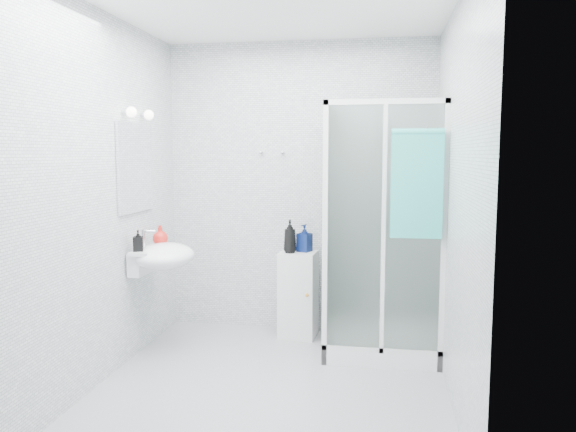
% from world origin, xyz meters
% --- Properties ---
extents(room, '(2.40, 2.60, 2.60)m').
position_xyz_m(room, '(0.00, 0.00, 1.30)').
color(room, silver).
rests_on(room, ground).
extents(shower_enclosure, '(0.90, 0.95, 2.00)m').
position_xyz_m(shower_enclosure, '(0.67, 0.77, 0.45)').
color(shower_enclosure, white).
rests_on(shower_enclosure, ground).
extents(wall_basin, '(0.46, 0.56, 0.35)m').
position_xyz_m(wall_basin, '(-0.99, 0.45, 0.80)').
color(wall_basin, white).
rests_on(wall_basin, ground).
extents(mirror, '(0.02, 0.60, 0.70)m').
position_xyz_m(mirror, '(-1.19, 0.45, 1.50)').
color(mirror, white).
rests_on(mirror, room).
extents(vanity_lights, '(0.10, 0.40, 0.08)m').
position_xyz_m(vanity_lights, '(-1.14, 0.45, 1.92)').
color(vanity_lights, silver).
rests_on(vanity_lights, room).
extents(wall_hooks, '(0.23, 0.06, 0.03)m').
position_xyz_m(wall_hooks, '(-0.25, 1.26, 1.62)').
color(wall_hooks, silver).
rests_on(wall_hooks, room).
extents(storage_cabinet, '(0.33, 0.35, 0.76)m').
position_xyz_m(storage_cabinet, '(0.02, 1.06, 0.38)').
color(storage_cabinet, silver).
rests_on(storage_cabinet, ground).
extents(hand_towel, '(0.37, 0.05, 0.78)m').
position_xyz_m(hand_towel, '(0.98, 0.36, 1.41)').
color(hand_towel, teal).
rests_on(hand_towel, shower_enclosure).
extents(shampoo_bottle_a, '(0.13, 0.13, 0.29)m').
position_xyz_m(shampoo_bottle_a, '(-0.04, 1.01, 0.90)').
color(shampoo_bottle_a, black).
rests_on(shampoo_bottle_a, storage_cabinet).
extents(shampoo_bottle_b, '(0.14, 0.14, 0.24)m').
position_xyz_m(shampoo_bottle_b, '(0.07, 1.09, 0.88)').
color(shampoo_bottle_b, '#0D1C50').
rests_on(shampoo_bottle_b, storage_cabinet).
extents(soap_dispenser_orange, '(0.16, 0.16, 0.16)m').
position_xyz_m(soap_dispenser_orange, '(-1.06, 0.61, 0.94)').
color(soap_dispenser_orange, red).
rests_on(soap_dispenser_orange, wall_basin).
extents(soap_dispenser_black, '(0.10, 0.10, 0.16)m').
position_xyz_m(soap_dispenser_black, '(-1.11, 0.30, 0.94)').
color(soap_dispenser_black, black).
rests_on(soap_dispenser_black, wall_basin).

